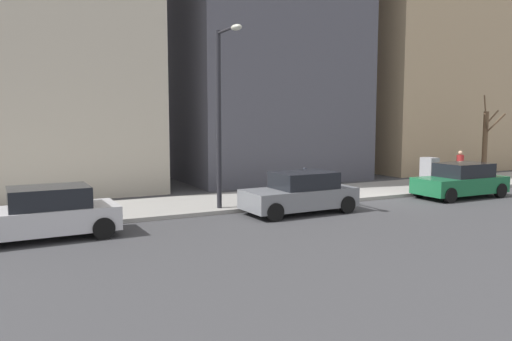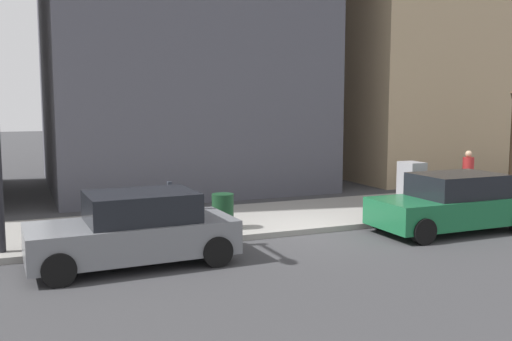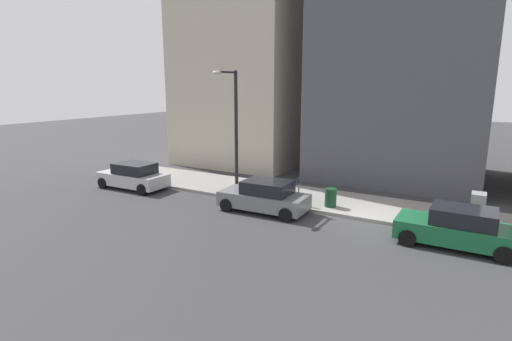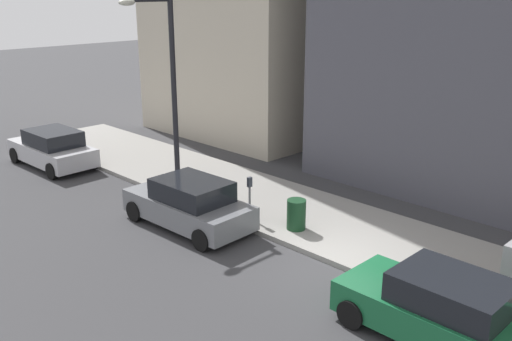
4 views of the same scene
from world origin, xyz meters
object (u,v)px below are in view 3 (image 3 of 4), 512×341
object	(u,v)px
office_block_center	(411,7)
parked_car_green	(458,228)
trash_bin	(331,198)
parking_meter	(299,188)
parked_car_grey	(265,197)
parked_car_silver	(133,176)
streetlamp	(233,123)
utility_box	(477,210)

from	to	relation	value
office_block_center	parked_car_green	bearing A→B (deg)	-159.55
trash_bin	parking_meter	bearing A→B (deg)	106.81
parked_car_grey	parking_meter	xyz separation A→B (m)	(1.45, -1.11, 0.24)
parked_car_silver	streetlamp	distance (m)	7.08
parking_meter	parked_car_green	bearing A→B (deg)	-102.19
parking_meter	office_block_center	distance (m)	14.26
parked_car_green	streetlamp	distance (m)	11.40
office_block_center	parked_car_silver	bearing A→B (deg)	132.43
parked_car_silver	parking_meter	xyz separation A→B (m)	(1.49, -9.83, 0.24)
office_block_center	parked_car_grey	bearing A→B (deg)	161.22
parked_car_green	trash_bin	xyz separation A→B (m)	(1.99, 5.65, -0.14)
parked_car_grey	parking_meter	distance (m)	1.84
utility_box	streetlamp	world-z (taller)	streetlamp
parked_car_green	parked_car_grey	bearing A→B (deg)	89.13
parked_car_silver	office_block_center	distance (m)	19.80
streetlamp	trash_bin	bearing A→B (deg)	-83.21
parked_car_silver	parked_car_green	bearing A→B (deg)	-91.64
office_block_center	utility_box	bearing A→B (deg)	-152.10
utility_box	streetlamp	size ratio (longest dim) A/B	0.22
parked_car_grey	trash_bin	xyz separation A→B (m)	(1.90, -2.60, -0.14)
trash_bin	parked_car_grey	bearing A→B (deg)	126.24
parked_car_grey	streetlamp	size ratio (longest dim) A/B	0.66
parked_car_grey	streetlamp	world-z (taller)	streetlamp
parked_car_green	parked_car_grey	xyz separation A→B (m)	(0.09, 8.25, 0.00)
streetlamp	trash_bin	world-z (taller)	streetlamp
utility_box	office_block_center	bearing A→B (deg)	27.90
utility_box	trash_bin	distance (m)	6.22
parked_car_grey	streetlamp	bearing A→B (deg)	61.59
parked_car_grey	parked_car_silver	xyz separation A→B (m)	(-0.03, 8.73, 0.00)
parked_car_green	parked_car_silver	size ratio (longest dim) A/B	0.99
parked_car_silver	trash_bin	xyz separation A→B (m)	(1.94, -11.32, -0.14)
parking_meter	streetlamp	world-z (taller)	streetlamp
parked_car_green	parking_meter	xyz separation A→B (m)	(1.54, 7.14, 0.24)
parking_meter	trash_bin	xyz separation A→B (m)	(0.45, -1.49, -0.38)
utility_box	parked_car_grey	bearing A→B (deg)	104.67
parked_car_green	trash_bin	world-z (taller)	parked_car_green
parking_meter	utility_box	world-z (taller)	utility_box
streetlamp	office_block_center	xyz separation A→B (m)	(10.24, -6.50, 6.66)
parked_car_green	parked_car_grey	size ratio (longest dim) A/B	0.99
parking_meter	utility_box	bearing A→B (deg)	-83.69
parked_car_green	trash_bin	bearing A→B (deg)	70.33
utility_box	parking_meter	bearing A→B (deg)	96.31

